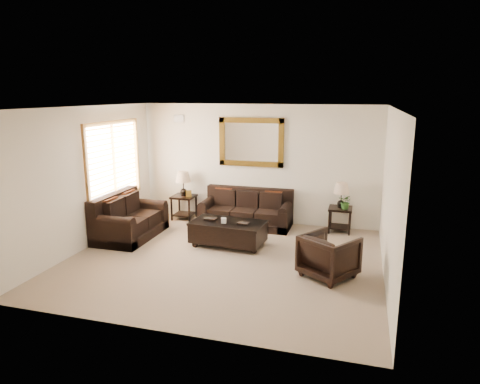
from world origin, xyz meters
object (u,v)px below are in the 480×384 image
(end_table_left, at_px, (183,188))
(coffee_table, at_px, (228,231))
(end_table_right, at_px, (341,200))
(armchair, at_px, (329,254))
(loveseat, at_px, (128,221))
(sofa, at_px, (247,213))

(end_table_left, distance_m, coffee_table, 2.20)
(end_table_right, distance_m, armchair, 2.47)
(loveseat, distance_m, coffee_table, 2.16)
(end_table_right, xyz_separation_m, coffee_table, (-2.06, -1.49, -0.41))
(loveseat, bearing_deg, end_table_left, -21.10)
(coffee_table, bearing_deg, sofa, 94.28)
(end_table_left, bearing_deg, sofa, -3.59)
(end_table_left, xyz_separation_m, coffee_table, (1.57, -1.48, -0.44))
(sofa, distance_m, end_table_left, 1.64)
(sofa, relative_size, end_table_left, 1.76)
(sofa, bearing_deg, armchair, -49.32)
(sofa, distance_m, coffee_table, 1.38)
(end_table_left, bearing_deg, coffee_table, -43.32)
(sofa, relative_size, armchair, 2.56)
(coffee_table, relative_size, armchair, 1.88)
(end_table_left, relative_size, end_table_right, 1.05)
(loveseat, bearing_deg, coffee_table, -88.20)
(sofa, bearing_deg, coffee_table, -90.21)
(end_table_left, height_order, armchair, end_table_left)
(loveseat, height_order, armchair, loveseat)
(sofa, distance_m, armchair, 3.09)
(loveseat, relative_size, coffee_table, 1.10)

